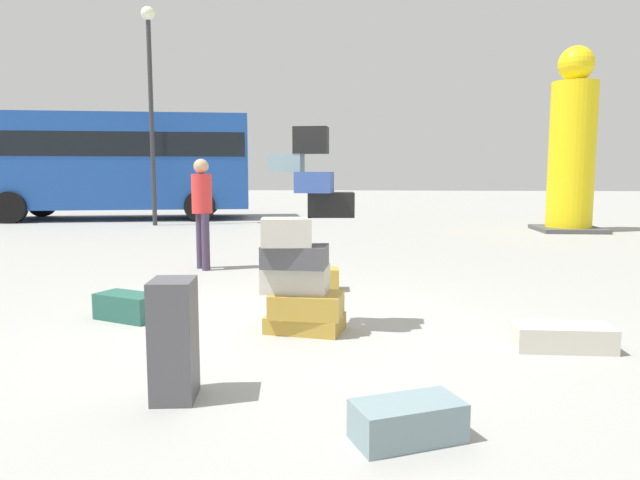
{
  "coord_description": "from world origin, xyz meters",
  "views": [
    {
      "loc": [
        0.62,
        -5.12,
        1.45
      ],
      "look_at": [
        0.09,
        1.74,
        0.63
      ],
      "focal_mm": 32.24,
      "sensor_mm": 36.0,
      "label": 1
    }
  ],
  "objects_px": {
    "suitcase_charcoal_foreground_far": "(174,340)",
    "lamp_post": "(150,83)",
    "suitcase_teal_upright_blue": "(128,307)",
    "yellow_dummy_statue": "(572,150)",
    "suitcase_tan_left_side": "(315,279)",
    "parked_bus": "(115,159)",
    "suitcase_cream_right_side": "(563,337)",
    "person_bearded_onlooker": "(202,204)",
    "suitcase_slate_white_trunk": "(408,421)",
    "suitcase_tower": "(303,262)"
  },
  "relations": [
    {
      "from": "suitcase_teal_upright_blue",
      "to": "lamp_post",
      "type": "xyz_separation_m",
      "value": [
        -3.36,
        9.79,
        3.65
      ]
    },
    {
      "from": "suitcase_cream_right_side",
      "to": "person_bearded_onlooker",
      "type": "relative_size",
      "value": 0.48
    },
    {
      "from": "suitcase_tan_left_side",
      "to": "suitcase_slate_white_trunk",
      "type": "bearing_deg",
      "value": -81.98
    },
    {
      "from": "suitcase_teal_upright_blue",
      "to": "person_bearded_onlooker",
      "type": "xyz_separation_m",
      "value": [
        -0.07,
        2.94,
        0.85
      ]
    },
    {
      "from": "yellow_dummy_statue",
      "to": "lamp_post",
      "type": "height_order",
      "value": "lamp_post"
    },
    {
      "from": "suitcase_slate_white_trunk",
      "to": "lamp_post",
      "type": "bearing_deg",
      "value": 92.18
    },
    {
      "from": "suitcase_cream_right_side",
      "to": "suitcase_tower",
      "type": "bearing_deg",
      "value": 170.69
    },
    {
      "from": "suitcase_cream_right_side",
      "to": "suitcase_teal_upright_blue",
      "type": "relative_size",
      "value": 1.25
    },
    {
      "from": "suitcase_charcoal_foreground_far",
      "to": "parked_bus",
      "type": "xyz_separation_m",
      "value": [
        -6.44,
        13.73,
        1.44
      ]
    },
    {
      "from": "suitcase_charcoal_foreground_far",
      "to": "parked_bus",
      "type": "relative_size",
      "value": 0.09
    },
    {
      "from": "suitcase_tower",
      "to": "person_bearded_onlooker",
      "type": "xyz_separation_m",
      "value": [
        -1.84,
        3.24,
        0.34
      ]
    },
    {
      "from": "suitcase_tan_left_side",
      "to": "suitcase_slate_white_trunk",
      "type": "relative_size",
      "value": 0.99
    },
    {
      "from": "yellow_dummy_statue",
      "to": "parked_bus",
      "type": "xyz_separation_m",
      "value": [
        -12.63,
        2.73,
        -0.14
      ]
    },
    {
      "from": "yellow_dummy_statue",
      "to": "suitcase_cream_right_side",
      "type": "bearing_deg",
      "value": -109.04
    },
    {
      "from": "person_bearded_onlooker",
      "to": "suitcase_charcoal_foreground_far",
      "type": "bearing_deg",
      "value": -22.94
    },
    {
      "from": "suitcase_tan_left_side",
      "to": "yellow_dummy_statue",
      "type": "distance_m",
      "value": 9.56
    },
    {
      "from": "suitcase_charcoal_foreground_far",
      "to": "parked_bus",
      "type": "distance_m",
      "value": 15.23
    },
    {
      "from": "suitcase_teal_upright_blue",
      "to": "parked_bus",
      "type": "bearing_deg",
      "value": 136.28
    },
    {
      "from": "suitcase_tan_left_side",
      "to": "suitcase_teal_upright_blue",
      "type": "xyz_separation_m",
      "value": [
        -1.72,
        -1.56,
        -0.01
      ]
    },
    {
      "from": "suitcase_tower",
      "to": "suitcase_slate_white_trunk",
      "type": "bearing_deg",
      "value": -69.05
    },
    {
      "from": "suitcase_tan_left_side",
      "to": "person_bearded_onlooker",
      "type": "bearing_deg",
      "value": 138.28
    },
    {
      "from": "suitcase_tan_left_side",
      "to": "suitcase_teal_upright_blue",
      "type": "distance_m",
      "value": 2.32
    },
    {
      "from": "suitcase_teal_upright_blue",
      "to": "yellow_dummy_statue",
      "type": "bearing_deg",
      "value": 73.23
    },
    {
      "from": "suitcase_teal_upright_blue",
      "to": "yellow_dummy_statue",
      "type": "height_order",
      "value": "yellow_dummy_statue"
    },
    {
      "from": "suitcase_tan_left_side",
      "to": "suitcase_charcoal_foreground_far",
      "type": "bearing_deg",
      "value": -103.92
    },
    {
      "from": "person_bearded_onlooker",
      "to": "suitcase_cream_right_side",
      "type": "bearing_deg",
      "value": 11.41
    },
    {
      "from": "suitcase_tan_left_side",
      "to": "lamp_post",
      "type": "bearing_deg",
      "value": 117.6
    },
    {
      "from": "suitcase_tower",
      "to": "suitcase_teal_upright_blue",
      "type": "height_order",
      "value": "suitcase_tower"
    },
    {
      "from": "suitcase_charcoal_foreground_far",
      "to": "suitcase_cream_right_side",
      "type": "bearing_deg",
      "value": 16.73
    },
    {
      "from": "suitcase_cream_right_side",
      "to": "yellow_dummy_statue",
      "type": "relative_size",
      "value": 0.18
    },
    {
      "from": "suitcase_tan_left_side",
      "to": "suitcase_cream_right_side",
      "type": "bearing_deg",
      "value": -48.94
    },
    {
      "from": "suitcase_slate_white_trunk",
      "to": "suitcase_charcoal_foreground_far",
      "type": "xyz_separation_m",
      "value": [
        -1.45,
        0.47,
        0.28
      ]
    },
    {
      "from": "suitcase_charcoal_foreground_far",
      "to": "yellow_dummy_statue",
      "type": "bearing_deg",
      "value": 53.51
    },
    {
      "from": "person_bearded_onlooker",
      "to": "lamp_post",
      "type": "xyz_separation_m",
      "value": [
        -3.29,
        6.85,
        2.8
      ]
    },
    {
      "from": "suitcase_cream_right_side",
      "to": "yellow_dummy_statue",
      "type": "bearing_deg",
      "value": 71.06
    },
    {
      "from": "suitcase_slate_white_trunk",
      "to": "parked_bus",
      "type": "xyz_separation_m",
      "value": [
        -7.88,
        14.19,
        1.72
      ]
    },
    {
      "from": "parked_bus",
      "to": "lamp_post",
      "type": "bearing_deg",
      "value": -57.36
    },
    {
      "from": "suitcase_charcoal_foreground_far",
      "to": "suitcase_teal_upright_blue",
      "type": "distance_m",
      "value": 2.23
    },
    {
      "from": "suitcase_tower",
      "to": "parked_bus",
      "type": "distance_m",
      "value": 14.09
    },
    {
      "from": "suitcase_tower",
      "to": "suitcase_charcoal_foreground_far",
      "type": "height_order",
      "value": "suitcase_tower"
    },
    {
      "from": "suitcase_cream_right_side",
      "to": "parked_bus",
      "type": "bearing_deg",
      "value": 126.7
    },
    {
      "from": "suitcase_charcoal_foreground_far",
      "to": "lamp_post",
      "type": "xyz_separation_m",
      "value": [
        -4.48,
        11.71,
        3.39
      ]
    },
    {
      "from": "yellow_dummy_statue",
      "to": "suitcase_tan_left_side",
      "type": "bearing_deg",
      "value": -126.6
    },
    {
      "from": "suitcase_teal_upright_blue",
      "to": "lamp_post",
      "type": "bearing_deg",
      "value": 131.01
    },
    {
      "from": "suitcase_tan_left_side",
      "to": "suitcase_slate_white_trunk",
      "type": "xyz_separation_m",
      "value": [
        0.84,
        -3.93,
        -0.03
      ]
    },
    {
      "from": "suitcase_teal_upright_blue",
      "to": "yellow_dummy_statue",
      "type": "relative_size",
      "value": 0.14
    },
    {
      "from": "suitcase_tan_left_side",
      "to": "person_bearded_onlooker",
      "type": "distance_m",
      "value": 2.42
    },
    {
      "from": "suitcase_tan_left_side",
      "to": "person_bearded_onlooker",
      "type": "relative_size",
      "value": 0.36
    },
    {
      "from": "parked_bus",
      "to": "suitcase_slate_white_trunk",
      "type": "bearing_deg",
      "value": -72.32
    },
    {
      "from": "suitcase_tan_left_side",
      "to": "parked_bus",
      "type": "bearing_deg",
      "value": 120.36
    }
  ]
}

